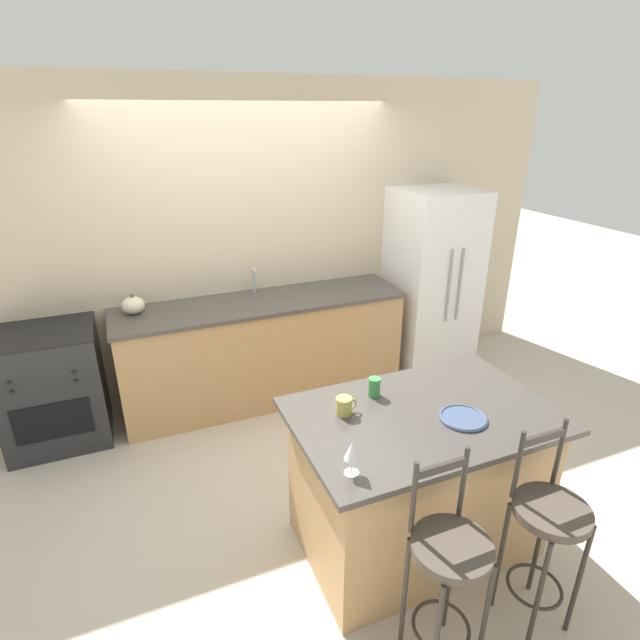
{
  "coord_description": "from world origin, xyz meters",
  "views": [
    {
      "loc": [
        -1.05,
        -3.5,
        2.44
      ],
      "look_at": [
        0.14,
        -0.6,
        1.11
      ],
      "focal_mm": 28.0,
      "sensor_mm": 36.0,
      "label": 1
    }
  ],
  "objects_px": {
    "refrigerator": "(431,283)",
    "tumbler_cup": "(374,387)",
    "dinner_plate": "(463,418)",
    "coffee_mug": "(344,406)",
    "bar_stool_far": "(546,529)",
    "oven_range": "(53,387)",
    "pumpkin_decoration": "(133,305)",
    "wine_glass": "(352,451)",
    "bar_stool_near": "(448,566)"
  },
  "relations": [
    {
      "from": "bar_stool_far",
      "to": "pumpkin_decoration",
      "type": "distance_m",
      "value": 3.2
    },
    {
      "from": "wine_glass",
      "to": "refrigerator",
      "type": "bearing_deg",
      "value": 49.08
    },
    {
      "from": "dinner_plate",
      "to": "pumpkin_decoration",
      "type": "xyz_separation_m",
      "value": [
        -1.53,
        2.18,
        0.09
      ]
    },
    {
      "from": "bar_stool_near",
      "to": "bar_stool_far",
      "type": "relative_size",
      "value": 1.0
    },
    {
      "from": "wine_glass",
      "to": "bar_stool_far",
      "type": "bearing_deg",
      "value": -23.45
    },
    {
      "from": "oven_range",
      "to": "coffee_mug",
      "type": "height_order",
      "value": "coffee_mug"
    },
    {
      "from": "bar_stool_far",
      "to": "tumbler_cup",
      "type": "distance_m",
      "value": 1.09
    },
    {
      "from": "tumbler_cup",
      "to": "wine_glass",
      "type": "bearing_deg",
      "value": -126.49
    },
    {
      "from": "coffee_mug",
      "to": "refrigerator",
      "type": "bearing_deg",
      "value": 45.25
    },
    {
      "from": "oven_range",
      "to": "bar_stool_far",
      "type": "distance_m",
      "value": 3.5
    },
    {
      "from": "refrigerator",
      "to": "tumbler_cup",
      "type": "bearing_deg",
      "value": -132.29
    },
    {
      "from": "coffee_mug",
      "to": "bar_stool_near",
      "type": "bearing_deg",
      "value": -81.39
    },
    {
      "from": "bar_stool_far",
      "to": "tumbler_cup",
      "type": "relative_size",
      "value": 9.86
    },
    {
      "from": "pumpkin_decoration",
      "to": "refrigerator",
      "type": "bearing_deg",
      "value": -2.92
    },
    {
      "from": "dinner_plate",
      "to": "coffee_mug",
      "type": "bearing_deg",
      "value": 152.72
    },
    {
      "from": "bar_stool_far",
      "to": "oven_range",
      "type": "bearing_deg",
      "value": 131.52
    },
    {
      "from": "refrigerator",
      "to": "dinner_plate",
      "type": "bearing_deg",
      "value": -119.87
    },
    {
      "from": "tumbler_cup",
      "to": "pumpkin_decoration",
      "type": "relative_size",
      "value": 0.64
    },
    {
      "from": "coffee_mug",
      "to": "tumbler_cup",
      "type": "distance_m",
      "value": 0.26
    },
    {
      "from": "coffee_mug",
      "to": "pumpkin_decoration",
      "type": "distance_m",
      "value": 2.13
    },
    {
      "from": "wine_glass",
      "to": "coffee_mug",
      "type": "distance_m",
      "value": 0.49
    },
    {
      "from": "refrigerator",
      "to": "bar_stool_far",
      "type": "distance_m",
      "value": 2.8
    },
    {
      "from": "wine_glass",
      "to": "tumbler_cup",
      "type": "height_order",
      "value": "wine_glass"
    },
    {
      "from": "bar_stool_near",
      "to": "coffee_mug",
      "type": "distance_m",
      "value": 0.91
    },
    {
      "from": "bar_stool_far",
      "to": "refrigerator",
      "type": "bearing_deg",
      "value": 67.74
    },
    {
      "from": "oven_range",
      "to": "dinner_plate",
      "type": "distance_m",
      "value": 3.06
    },
    {
      "from": "dinner_plate",
      "to": "bar_stool_far",
      "type": "bearing_deg",
      "value": -77.34
    },
    {
      "from": "dinner_plate",
      "to": "tumbler_cup",
      "type": "xyz_separation_m",
      "value": [
        -0.33,
        0.39,
        0.05
      ]
    },
    {
      "from": "wine_glass",
      "to": "pumpkin_decoration",
      "type": "xyz_separation_m",
      "value": [
        -0.79,
        2.34,
        -0.03
      ]
    },
    {
      "from": "bar_stool_near",
      "to": "dinner_plate",
      "type": "distance_m",
      "value": 0.76
    },
    {
      "from": "bar_stool_near",
      "to": "wine_glass",
      "type": "relative_size",
      "value": 6.44
    },
    {
      "from": "refrigerator",
      "to": "bar_stool_near",
      "type": "xyz_separation_m",
      "value": [
        -1.62,
        -2.58,
        -0.29
      ]
    },
    {
      "from": "dinner_plate",
      "to": "pumpkin_decoration",
      "type": "distance_m",
      "value": 2.67
    },
    {
      "from": "oven_range",
      "to": "pumpkin_decoration",
      "type": "height_order",
      "value": "pumpkin_decoration"
    },
    {
      "from": "wine_glass",
      "to": "oven_range",
      "type": "bearing_deg",
      "value": 123.02
    },
    {
      "from": "bar_stool_near",
      "to": "coffee_mug",
      "type": "bearing_deg",
      "value": 98.61
    },
    {
      "from": "tumbler_cup",
      "to": "coffee_mug",
      "type": "bearing_deg",
      "value": -156.5
    },
    {
      "from": "dinner_plate",
      "to": "pumpkin_decoration",
      "type": "relative_size",
      "value": 1.45
    },
    {
      "from": "bar_stool_near",
      "to": "pumpkin_decoration",
      "type": "height_order",
      "value": "bar_stool_near"
    },
    {
      "from": "oven_range",
      "to": "refrigerator",
      "type": "bearing_deg",
      "value": -0.64
    },
    {
      "from": "refrigerator",
      "to": "tumbler_cup",
      "type": "xyz_separation_m",
      "value": [
        -1.5,
        -1.65,
        0.08
      ]
    },
    {
      "from": "oven_range",
      "to": "coffee_mug",
      "type": "distance_m",
      "value": 2.47
    },
    {
      "from": "refrigerator",
      "to": "bar_stool_far",
      "type": "relative_size",
      "value": 1.6
    },
    {
      "from": "refrigerator",
      "to": "pumpkin_decoration",
      "type": "relative_size",
      "value": 10.1
    },
    {
      "from": "bar_stool_near",
      "to": "coffee_mug",
      "type": "height_order",
      "value": "bar_stool_near"
    },
    {
      "from": "refrigerator",
      "to": "bar_stool_near",
      "type": "height_order",
      "value": "refrigerator"
    },
    {
      "from": "pumpkin_decoration",
      "to": "bar_stool_near",
      "type": "bearing_deg",
      "value": -68.12
    },
    {
      "from": "oven_range",
      "to": "bar_stool_near",
      "type": "height_order",
      "value": "bar_stool_near"
    },
    {
      "from": "coffee_mug",
      "to": "dinner_plate",
      "type": "bearing_deg",
      "value": -27.28
    },
    {
      "from": "oven_range",
      "to": "tumbler_cup",
      "type": "distance_m",
      "value": 2.57
    }
  ]
}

